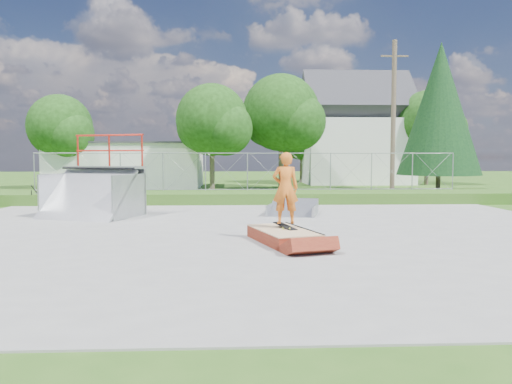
% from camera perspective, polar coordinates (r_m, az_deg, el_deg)
% --- Properties ---
extents(ground, '(120.00, 120.00, 0.00)m').
position_cam_1_polar(ground, '(13.47, 0.26, -4.92)').
color(ground, '#2C5518').
rests_on(ground, ground).
extents(concrete_pad, '(20.00, 16.00, 0.04)m').
position_cam_1_polar(concrete_pad, '(13.47, 0.26, -4.84)').
color(concrete_pad, gray).
rests_on(concrete_pad, ground).
extents(grass_berm, '(24.00, 3.00, 0.50)m').
position_cam_1_polar(grass_berm, '(22.88, -0.91, -0.61)').
color(grass_berm, '#2C5518').
rests_on(grass_berm, ground).
extents(grind_box, '(1.71, 2.52, 0.34)m').
position_cam_1_polar(grind_box, '(12.15, 3.10, -5.09)').
color(grind_box, maroon).
rests_on(grind_box, concrete_pad).
extents(quarter_pipe, '(3.57, 3.30, 2.91)m').
position_cam_1_polar(quarter_pipe, '(18.01, -18.43, 1.78)').
color(quarter_pipe, '#9C9EA3').
rests_on(quarter_pipe, concrete_pad).
extents(flat_bank_ramp, '(2.07, 2.15, 0.51)m').
position_cam_1_polar(flat_bank_ramp, '(17.91, 4.23, -1.88)').
color(flat_bank_ramp, '#9C9EA3').
rests_on(flat_bank_ramp, concrete_pad).
extents(skateboard, '(0.57, 0.80, 0.13)m').
position_cam_1_polar(skateboard, '(12.32, 3.36, -3.95)').
color(skateboard, black).
rests_on(skateboard, grind_box).
extents(skater, '(0.65, 0.44, 1.75)m').
position_cam_1_polar(skater, '(12.23, 3.37, 0.12)').
color(skater, orange).
rests_on(skater, grind_box).
extents(concrete_stairs, '(1.50, 1.60, 0.80)m').
position_cam_1_polar(concrete_stairs, '(23.41, -22.14, -0.43)').
color(concrete_stairs, gray).
rests_on(concrete_stairs, ground).
extents(chain_link_fence, '(20.00, 0.06, 1.80)m').
position_cam_1_polar(chain_link_fence, '(23.81, -0.99, 2.34)').
color(chain_link_fence, '#919398').
rests_on(chain_link_fence, grass_berm).
extents(utility_building_flat, '(10.00, 6.00, 3.00)m').
position_cam_1_polar(utility_building_flat, '(36.05, -14.34, 2.94)').
color(utility_building_flat, white).
rests_on(utility_building_flat, ground).
extents(gable_house, '(8.40, 6.08, 8.94)m').
position_cam_1_polar(gable_house, '(40.50, 11.30, 6.39)').
color(gable_house, white).
rests_on(gable_house, ground).
extents(utility_pole, '(0.24, 0.24, 8.00)m').
position_cam_1_polar(utility_pole, '(26.64, 15.42, 7.97)').
color(utility_pole, brown).
rests_on(utility_pole, ground).
extents(tree_left_near, '(4.76, 4.48, 6.65)m').
position_cam_1_polar(tree_left_near, '(31.22, -4.62, 7.94)').
color(tree_left_near, brown).
rests_on(tree_left_near, ground).
extents(tree_center, '(5.44, 5.12, 7.60)m').
position_cam_1_polar(tree_center, '(33.40, 3.39, 8.73)').
color(tree_center, brown).
rests_on(tree_center, ground).
extents(tree_left_far, '(4.42, 4.16, 6.18)m').
position_cam_1_polar(tree_left_far, '(35.00, -21.23, 6.75)').
color(tree_left_far, brown).
rests_on(tree_left_far, ground).
extents(tree_right_far, '(5.10, 4.80, 7.12)m').
position_cam_1_polar(tree_right_far, '(40.08, 19.46, 7.28)').
color(tree_right_far, brown).
rests_on(tree_right_far, ground).
extents(tree_back_mid, '(4.08, 3.84, 5.70)m').
position_cam_1_polar(tree_back_mid, '(41.60, 5.57, 6.11)').
color(tree_back_mid, brown).
rests_on(tree_back_mid, ground).
extents(conifer_tree, '(5.04, 5.04, 9.10)m').
position_cam_1_polar(conifer_tree, '(32.96, 20.28, 8.90)').
color(conifer_tree, brown).
rests_on(conifer_tree, ground).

